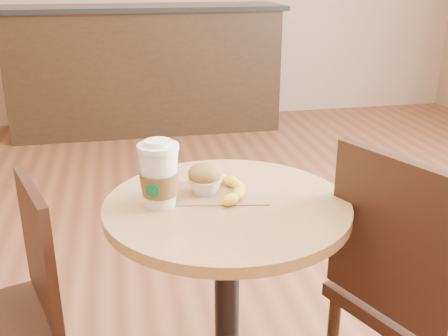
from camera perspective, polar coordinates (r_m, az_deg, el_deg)
name	(u,v)px	position (r m, az deg, el deg)	size (l,w,h in m)	color
cafe_table	(227,279)	(1.49, 0.31, -11.99)	(0.65, 0.65, 0.75)	black
chair_left	(8,312)	(1.61, -22.45, -14.32)	(0.44, 0.44, 0.80)	black
chair_right	(411,292)	(1.55, 19.73, -12.59)	(0.52, 0.52, 0.91)	black
service_counter	(146,69)	(4.57, -8.50, 10.63)	(2.30, 0.65, 1.04)	black
kraft_bag	(223,192)	(1.44, -0.07, -2.59)	(0.24, 0.18, 0.00)	#936B47
coffee_cup	(159,177)	(1.34, -7.06, -0.94)	(0.11, 0.11, 0.18)	silver
muffin	(205,178)	(1.41, -2.08, -1.13)	(0.09, 0.09, 0.08)	silver
banana	(224,187)	(1.42, -0.04, -2.12)	(0.14, 0.22, 0.03)	gold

